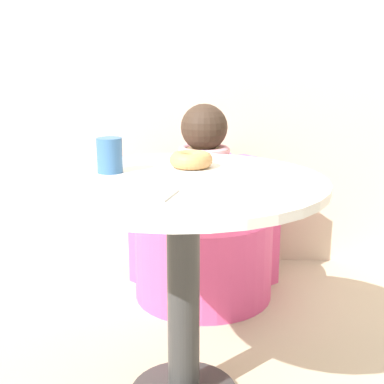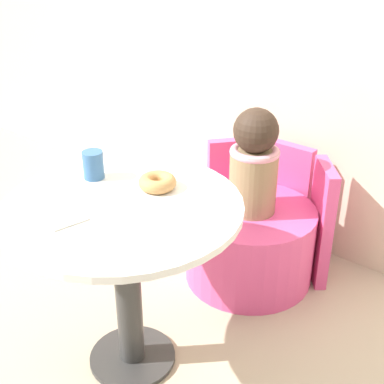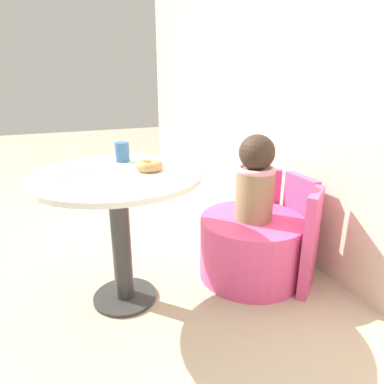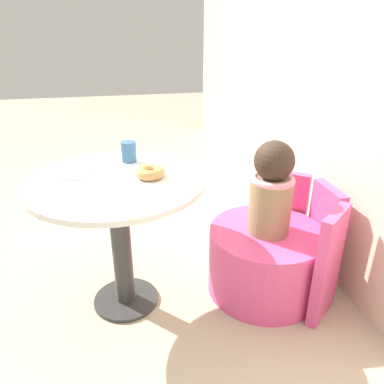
% 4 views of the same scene
% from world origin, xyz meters
% --- Properties ---
extents(back_wall, '(6.00, 0.06, 2.40)m').
position_xyz_m(back_wall, '(0.00, 1.13, 1.20)').
color(back_wall, beige).
rests_on(back_wall, ground_plane).
extents(round_table, '(0.79, 0.79, 0.68)m').
position_xyz_m(round_table, '(0.03, -0.03, 0.53)').
color(round_table, '#333333').
rests_on(round_table, ground_plane).
extents(tub_chair, '(0.58, 0.58, 0.35)m').
position_xyz_m(tub_chair, '(0.08, 0.69, 0.18)').
color(tub_chair, '#E54C8C').
rests_on(tub_chair, ground_plane).
extents(booth_backrest, '(0.68, 0.25, 0.56)m').
position_xyz_m(booth_backrest, '(0.08, 0.93, 0.28)').
color(booth_backrest, '#E54C8C').
rests_on(booth_backrest, ground_plane).
extents(child_figure, '(0.21, 0.21, 0.46)m').
position_xyz_m(child_figure, '(0.08, 0.69, 0.58)').
color(child_figure, '#937A56').
rests_on(child_figure, tub_chair).
extents(donut, '(0.13, 0.13, 0.05)m').
position_xyz_m(donut, '(0.05, 0.13, 0.70)').
color(donut, tan).
rests_on(donut, round_table).
extents(cup, '(0.07, 0.07, 0.10)m').
position_xyz_m(cup, '(-0.18, 0.05, 0.73)').
color(cup, '#386699').
rests_on(cup, round_table).
extents(paper_napkin, '(0.14, 0.14, 0.01)m').
position_xyz_m(paper_napkin, '(-0.04, -0.21, 0.68)').
color(paper_napkin, silver).
rests_on(paper_napkin, round_table).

